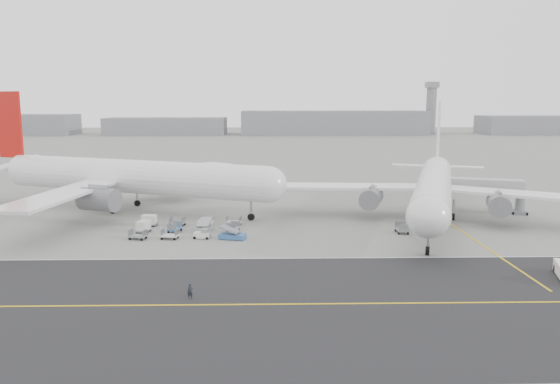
{
  "coord_description": "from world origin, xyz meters",
  "views": [
    {
      "loc": [
        0.41,
        -68.81,
        19.63
      ],
      "look_at": [
        2.2,
        12.0,
        6.17
      ],
      "focal_mm": 35.0,
      "sensor_mm": 36.0,
      "label": 1
    }
  ],
  "objects_px": {
    "airliner_b": "(434,186)",
    "jet_bridge": "(479,188)",
    "control_tower": "(431,107)",
    "airliner_a": "(126,176)",
    "ground_crew_a": "(190,291)"
  },
  "relations": [
    {
      "from": "airliner_b",
      "to": "jet_bridge",
      "type": "relative_size",
      "value": 3.33
    },
    {
      "from": "control_tower",
      "to": "airliner_a",
      "type": "distance_m",
      "value": 266.75
    },
    {
      "from": "airliner_b",
      "to": "control_tower",
      "type": "bearing_deg",
      "value": 91.91
    },
    {
      "from": "airliner_a",
      "to": "jet_bridge",
      "type": "relative_size",
      "value": 3.61
    },
    {
      "from": "control_tower",
      "to": "airliner_a",
      "type": "height_order",
      "value": "control_tower"
    },
    {
      "from": "airliner_b",
      "to": "airliner_a",
      "type": "bearing_deg",
      "value": -171.63
    },
    {
      "from": "airliner_a",
      "to": "control_tower",
      "type": "bearing_deg",
      "value": -5.74
    },
    {
      "from": "airliner_a",
      "to": "airliner_b",
      "type": "relative_size",
      "value": 1.08
    },
    {
      "from": "airliner_a",
      "to": "airliner_b",
      "type": "xyz_separation_m",
      "value": [
        53.49,
        -9.36,
        -0.56
      ]
    },
    {
      "from": "ground_crew_a",
      "to": "control_tower",
      "type": "bearing_deg",
      "value": 62.7
    },
    {
      "from": "airliner_b",
      "to": "ground_crew_a",
      "type": "distance_m",
      "value": 51.3
    },
    {
      "from": "jet_bridge",
      "to": "ground_crew_a",
      "type": "height_order",
      "value": "jet_bridge"
    },
    {
      "from": "control_tower",
      "to": "airliner_a",
      "type": "relative_size",
      "value": 0.53
    },
    {
      "from": "jet_bridge",
      "to": "airliner_b",
      "type": "bearing_deg",
      "value": -129.52
    },
    {
      "from": "airliner_a",
      "to": "ground_crew_a",
      "type": "xyz_separation_m",
      "value": [
        17.94,
        -46.03,
        -5.41
      ]
    }
  ]
}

